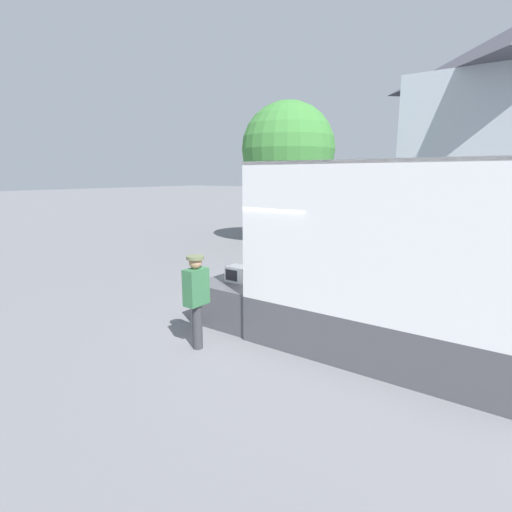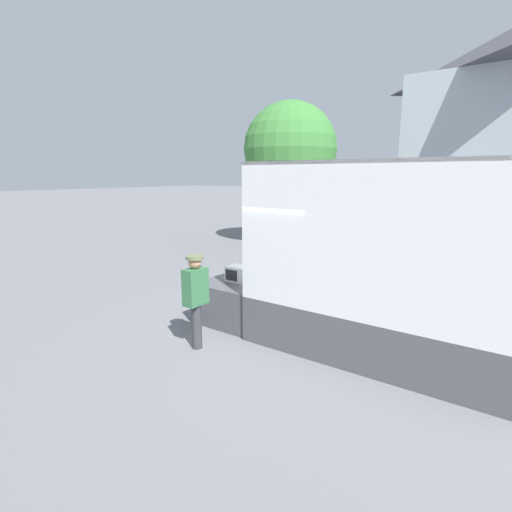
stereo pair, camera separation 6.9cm
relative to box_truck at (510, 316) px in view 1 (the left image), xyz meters
The scene contains 7 objects.
ground_plane 4.21m from the box_truck, behind, with size 160.00×160.00×0.00m, color slate.
box_truck is the anchor object (origin of this frame).
tailgate_deck 4.84m from the box_truck, behind, with size 1.43×2.26×0.85m, color #4C4C51.
microwave 4.83m from the box_truck, behind, with size 0.47×0.37×0.33m.
portable_generator 4.69m from the box_truck, behind, with size 0.67×0.46×0.55m.
worker_person 4.94m from the box_truck, 156.83° to the right, with size 0.30×0.44×1.69m.
street_tree 12.81m from the box_truck, 136.74° to the left, with size 4.03×4.03×6.15m.
Camera 1 is at (4.30, -6.77, 3.05)m, focal length 28.00 mm.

